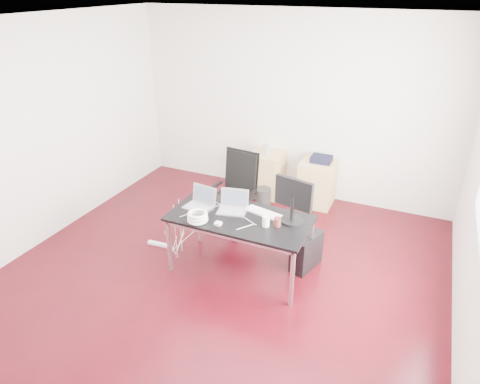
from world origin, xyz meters
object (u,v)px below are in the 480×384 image
at_px(desk, 240,221).
at_px(office_chair, 236,188).
at_px(filing_cabinet_right, 317,183).
at_px(pc_tower, 306,251).
at_px(filing_cabinet_left, 266,174).

xyz_separation_m(desk, office_chair, (-0.45, 0.88, -0.07)).
height_order(office_chair, filing_cabinet_right, office_chair).
xyz_separation_m(desk, pc_tower, (0.70, 0.38, -0.46)).
height_order(filing_cabinet_left, pc_tower, filing_cabinet_left).
bearing_deg(filing_cabinet_left, desk, -77.26).
relative_size(office_chair, filing_cabinet_left, 1.54).
bearing_deg(filing_cabinet_left, pc_tower, -54.98).
relative_size(filing_cabinet_left, filing_cabinet_right, 1.00).
distance_m(desk, office_chair, 0.99).
distance_m(filing_cabinet_left, pc_tower, 2.02).
relative_size(filing_cabinet_left, pc_tower, 1.56).
height_order(desk, filing_cabinet_left, desk).
bearing_deg(filing_cabinet_left, office_chair, -89.71).
distance_m(office_chair, filing_cabinet_left, 1.18).
xyz_separation_m(office_chair, pc_tower, (1.15, -0.50, -0.39)).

